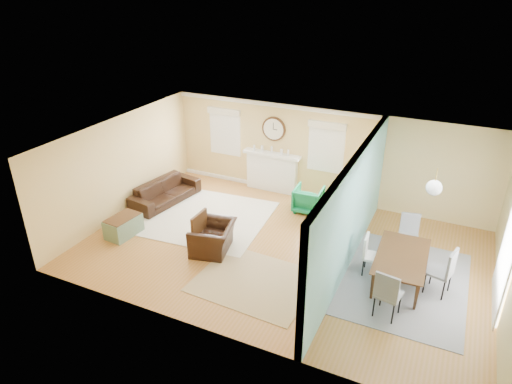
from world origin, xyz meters
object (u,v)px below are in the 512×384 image
at_px(credenza, 345,219).
at_px(eames_chair, 213,238).
at_px(sofa, 165,192).
at_px(green_chair, 308,199).
at_px(dining_table, 402,269).

bearing_deg(credenza, eames_chair, -141.31).
height_order(sofa, credenza, credenza).
bearing_deg(credenza, green_chair, 148.15).
height_order(green_chair, credenza, credenza).
distance_m(green_chair, dining_table, 3.51).
height_order(eames_chair, green_chair, green_chair).
bearing_deg(eames_chair, green_chair, 141.93).
xyz_separation_m(eames_chair, dining_table, (4.10, 0.63, -0.02)).
distance_m(sofa, eames_chair, 2.92).
height_order(sofa, green_chair, green_chair).
relative_size(credenza, dining_table, 0.86).
bearing_deg(sofa, eames_chair, -113.99).
bearing_deg(credenza, dining_table, -41.84).
relative_size(eames_chair, credenza, 0.67).
distance_m(credenza, dining_table, 2.10).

